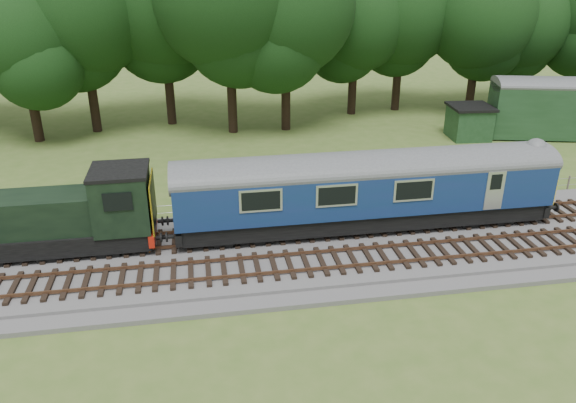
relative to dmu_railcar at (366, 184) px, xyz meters
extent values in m
plane|color=#486625|center=(-4.90, -1.40, -2.61)|extent=(120.00, 120.00, 0.00)
cube|color=#4C4C4F|center=(-4.90, -1.40, -2.43)|extent=(70.00, 7.00, 0.35)
cube|color=brown|center=(-4.90, -0.72, -2.12)|extent=(66.50, 0.07, 0.14)
cube|color=brown|center=(-4.90, 0.72, -2.12)|extent=(66.50, 0.07, 0.14)
cube|color=brown|center=(-4.90, -3.72, -2.12)|extent=(66.50, 0.07, 0.14)
cube|color=brown|center=(-4.90, -2.28, -2.12)|extent=(66.50, 0.07, 0.14)
cube|color=black|center=(-0.01, 0.00, -1.55)|extent=(17.46, 2.52, 0.85)
cube|color=navy|center=(-0.01, 0.00, -0.12)|extent=(18.00, 2.80, 2.05)
cube|color=yellow|center=(9.01, 0.00, -0.50)|extent=(0.06, 2.74, 1.30)
cube|color=black|center=(5.99, 0.00, -1.75)|extent=(2.60, 2.00, 0.55)
cube|color=black|center=(-6.01, 0.00, -1.75)|extent=(2.60, 2.00, 0.55)
cube|color=black|center=(-14.41, 0.00, -1.60)|extent=(8.73, 2.39, 0.85)
cube|color=black|center=(-15.61, 0.00, -0.35)|extent=(6.30, 2.08, 1.70)
cube|color=black|center=(-11.21, 0.00, 0.05)|extent=(2.40, 2.55, 2.60)
cube|color=#B51D0D|center=(-10.03, 0.00, -1.55)|extent=(0.25, 2.60, 0.55)
cube|color=yellow|center=(-9.89, 0.00, -0.15)|extent=(0.06, 2.55, 2.30)
imported|color=orange|center=(-10.36, -0.74, -1.40)|extent=(0.67, 0.48, 1.71)
cube|color=#19371B|center=(12.21, 13.89, -1.47)|extent=(2.93, 2.93, 2.27)
cube|color=black|center=(12.21, 13.89, -0.25)|extent=(3.22, 3.22, 0.18)
camera|label=1|loc=(-7.81, -23.60, 9.95)|focal=35.00mm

